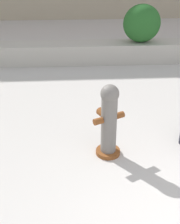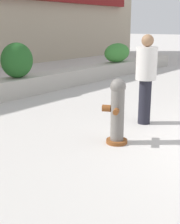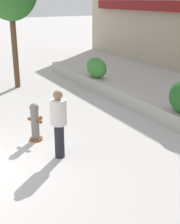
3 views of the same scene
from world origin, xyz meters
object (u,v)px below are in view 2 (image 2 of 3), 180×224
at_px(fire_hydrant, 117,111).
at_px(hedge_bush_1, 17,60).
at_px(pedestrian, 146,74).
at_px(hedge_bush_2, 117,53).

bearing_deg(fire_hydrant, hedge_bush_1, 72.38).
xyz_separation_m(fire_hydrant, pedestrian, (1.24, 0.18, 0.44)).
relative_size(hedge_bush_2, fire_hydrant, 1.37).
xyz_separation_m(hedge_bush_2, pedestrian, (-4.93, -3.97, 0.12)).
relative_size(hedge_bush_1, pedestrian, 0.55).
height_order(hedge_bush_1, pedestrian, pedestrian).
distance_m(fire_hydrant, pedestrian, 1.33).
bearing_deg(hedge_bush_1, pedestrian, -91.15).
relative_size(hedge_bush_2, pedestrian, 0.85).
distance_m(hedge_bush_1, pedestrian, 3.97).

